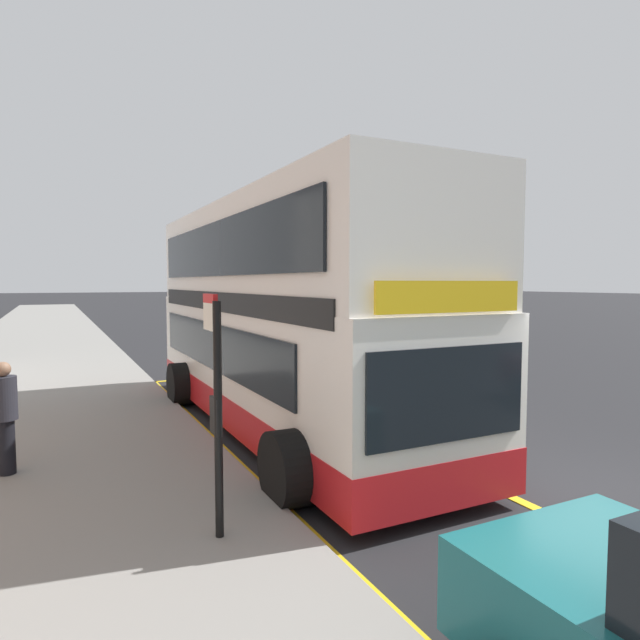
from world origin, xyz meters
TOP-DOWN VIEW (x-y plane):
  - ground_plane at (0.00, 32.00)m, footprint 260.00×260.00m
  - pavement_near at (-7.00, 32.00)m, footprint 6.00×76.00m
  - double_decker_bus at (-2.46, 5.44)m, footprint 3.27×10.15m
  - bus_bay_markings at (-2.49, 5.07)m, footprint 3.03×13.04m
  - bus_stop_sign at (-4.94, 1.21)m, footprint 0.09×0.51m
  - pedestrian_further_back at (-7.14, 4.36)m, footprint 0.34×0.34m

SIDE VIEW (x-z plane):
  - ground_plane at x=0.00m, z-range 0.00..0.00m
  - bus_bay_markings at x=-2.49m, z-range 0.00..0.01m
  - pavement_near at x=-7.00m, z-range 0.00..0.14m
  - pedestrian_further_back at x=-7.14m, z-range 0.21..1.83m
  - bus_stop_sign at x=-4.94m, z-range 0.38..3.00m
  - double_decker_bus at x=-2.46m, z-range -0.14..4.26m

